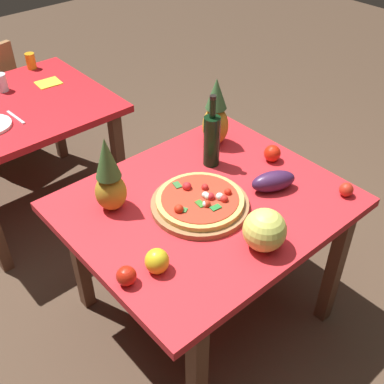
{
  "coord_description": "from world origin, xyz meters",
  "views": [
    {
      "loc": [
        -1.08,
        -1.15,
        2.03
      ],
      "look_at": [
        -0.05,
        0.04,
        0.78
      ],
      "focal_mm": 44.95,
      "sensor_mm": 36.0,
      "label": 1
    }
  ],
  "objects_px": {
    "pizza_board": "(200,205)",
    "tomato_by_bottle": "(346,190)",
    "pineapple_right": "(109,178)",
    "eggplant": "(273,181)",
    "bell_pepper": "(157,261)",
    "tomato_beside_pepper": "(126,276)",
    "knife_utensil": "(16,117)",
    "pineapple_left": "(216,115)",
    "napkin_folded": "(48,83)",
    "pizza": "(200,200)",
    "drinking_glass_water": "(1,83)",
    "drinking_glass_juice": "(31,61)",
    "wine_bottle": "(212,139)",
    "tomato_near_board": "(108,173)",
    "melon": "(265,230)",
    "background_table": "(18,120)",
    "display_table": "(206,216)",
    "tomato_at_corner": "(272,153)"
  },
  "relations": [
    {
      "from": "drinking_glass_water",
      "to": "pizza_board",
      "type": "bearing_deg",
      "value": -83.79
    },
    {
      "from": "napkin_folded",
      "to": "eggplant",
      "type": "bearing_deg",
      "value": -81.38
    },
    {
      "from": "wine_bottle",
      "to": "eggplant",
      "type": "height_order",
      "value": "wine_bottle"
    },
    {
      "from": "pizza_board",
      "to": "tomato_by_bottle",
      "type": "relative_size",
      "value": 6.71
    },
    {
      "from": "background_table",
      "to": "tomato_by_bottle",
      "type": "xyz_separation_m",
      "value": [
        0.72,
        -1.7,
        0.13
      ]
    },
    {
      "from": "knife_utensil",
      "to": "tomato_near_board",
      "type": "bearing_deg",
      "value": -87.74
    },
    {
      "from": "bell_pepper",
      "to": "tomato_near_board",
      "type": "distance_m",
      "value": 0.6
    },
    {
      "from": "drinking_glass_water",
      "to": "knife_utensil",
      "type": "distance_m",
      "value": 0.37
    },
    {
      "from": "display_table",
      "to": "eggplant",
      "type": "distance_m",
      "value": 0.33
    },
    {
      "from": "tomato_by_bottle",
      "to": "drinking_glass_juice",
      "type": "bearing_deg",
      "value": 101.4
    },
    {
      "from": "bell_pepper",
      "to": "knife_utensil",
      "type": "xyz_separation_m",
      "value": [
        0.09,
        1.37,
        -0.04
      ]
    },
    {
      "from": "pineapple_left",
      "to": "napkin_folded",
      "type": "xyz_separation_m",
      "value": [
        -0.31,
        1.15,
        -0.15
      ]
    },
    {
      "from": "drinking_glass_juice",
      "to": "knife_utensil",
      "type": "relative_size",
      "value": 0.55
    },
    {
      "from": "bell_pepper",
      "to": "tomato_at_corner",
      "type": "bearing_deg",
      "value": 13.03
    },
    {
      "from": "pizza",
      "to": "knife_utensil",
      "type": "relative_size",
      "value": 2.04
    },
    {
      "from": "tomato_beside_pepper",
      "to": "napkin_folded",
      "type": "height_order",
      "value": "tomato_beside_pepper"
    },
    {
      "from": "wine_bottle",
      "to": "tomato_at_corner",
      "type": "bearing_deg",
      "value": -36.07
    },
    {
      "from": "pizza",
      "to": "tomato_near_board",
      "type": "xyz_separation_m",
      "value": [
        -0.18,
        0.42,
        -0.01
      ]
    },
    {
      "from": "pineapple_right",
      "to": "tomato_by_bottle",
      "type": "relative_size",
      "value": 5.53
    },
    {
      "from": "pizza",
      "to": "drinking_glass_juice",
      "type": "height_order",
      "value": "drinking_glass_juice"
    },
    {
      "from": "tomato_near_board",
      "to": "bell_pepper",
      "type": "bearing_deg",
      "value": -106.24
    },
    {
      "from": "pizza",
      "to": "melon",
      "type": "bearing_deg",
      "value": -85.33
    },
    {
      "from": "tomato_beside_pepper",
      "to": "knife_utensil",
      "type": "distance_m",
      "value": 1.36
    },
    {
      "from": "pizza_board",
      "to": "knife_utensil",
      "type": "relative_size",
      "value": 2.28
    },
    {
      "from": "display_table",
      "to": "tomato_beside_pepper",
      "type": "distance_m",
      "value": 0.55
    },
    {
      "from": "bell_pepper",
      "to": "pizza_board",
      "type": "bearing_deg",
      "value": 24.75
    },
    {
      "from": "tomato_beside_pepper",
      "to": "pizza",
      "type": "bearing_deg",
      "value": 16.45
    },
    {
      "from": "drinking_glass_juice",
      "to": "napkin_folded",
      "type": "distance_m",
      "value": 0.27
    },
    {
      "from": "pizza_board",
      "to": "bell_pepper",
      "type": "bearing_deg",
      "value": -155.25
    },
    {
      "from": "knife_utensil",
      "to": "drinking_glass_water",
      "type": "bearing_deg",
      "value": 73.03
    },
    {
      "from": "wine_bottle",
      "to": "tomato_near_board",
      "type": "relative_size",
      "value": 5.25
    },
    {
      "from": "drinking_glass_water",
      "to": "napkin_folded",
      "type": "distance_m",
      "value": 0.27
    },
    {
      "from": "pizza_board",
      "to": "pineapple_right",
      "type": "height_order",
      "value": "pineapple_right"
    },
    {
      "from": "pineapple_right",
      "to": "drinking_glass_water",
      "type": "distance_m",
      "value": 1.33
    },
    {
      "from": "display_table",
      "to": "pizza",
      "type": "distance_m",
      "value": 0.14
    },
    {
      "from": "display_table",
      "to": "background_table",
      "type": "height_order",
      "value": "same"
    },
    {
      "from": "display_table",
      "to": "knife_utensil",
      "type": "bearing_deg",
      "value": 104.27
    },
    {
      "from": "tomato_at_corner",
      "to": "tomato_by_bottle",
      "type": "bearing_deg",
      "value": -83.93
    },
    {
      "from": "display_table",
      "to": "tomato_by_bottle",
      "type": "xyz_separation_m",
      "value": [
        0.48,
        -0.36,
        0.12
      ]
    },
    {
      "from": "pineapple_right",
      "to": "eggplant",
      "type": "distance_m",
      "value": 0.7
    },
    {
      "from": "background_table",
      "to": "bell_pepper",
      "type": "height_order",
      "value": "bell_pepper"
    },
    {
      "from": "pizza_board",
      "to": "drinking_glass_water",
      "type": "height_order",
      "value": "drinking_glass_water"
    },
    {
      "from": "bell_pepper",
      "to": "tomato_beside_pepper",
      "type": "height_order",
      "value": "bell_pepper"
    },
    {
      "from": "pizza",
      "to": "drinking_glass_water",
      "type": "bearing_deg",
      "value": 96.23
    },
    {
      "from": "pineapple_left",
      "to": "drinking_glass_juice",
      "type": "relative_size",
      "value": 3.48
    },
    {
      "from": "display_table",
      "to": "tomato_beside_pepper",
      "type": "xyz_separation_m",
      "value": [
        -0.51,
        -0.15,
        0.12
      ]
    },
    {
      "from": "melon",
      "to": "eggplant",
      "type": "relative_size",
      "value": 0.83
    },
    {
      "from": "tomato_near_board",
      "to": "drinking_glass_water",
      "type": "height_order",
      "value": "drinking_glass_water"
    },
    {
      "from": "pizza_board",
      "to": "tomato_by_bottle",
      "type": "bearing_deg",
      "value": -33.86
    },
    {
      "from": "tomato_beside_pepper",
      "to": "tomato_at_corner",
      "type": "bearing_deg",
      "value": 10.24
    }
  ]
}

